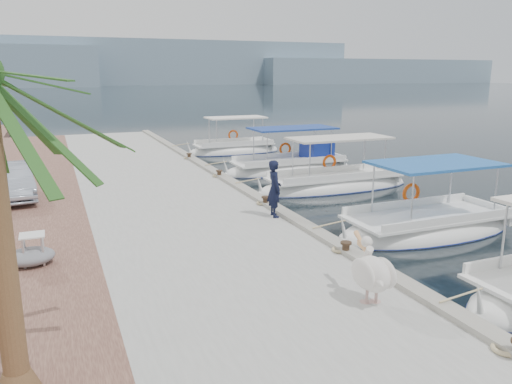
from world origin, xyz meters
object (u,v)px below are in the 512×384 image
(fishing_caique_c, at_px, (334,186))
(pelican, at_px, (372,272))
(fishing_caique_b, at_px, (426,229))
(fishing_caique_d, at_px, (291,168))
(parked_car, at_px, (12,181))
(fishing_caique_e, at_px, (234,151))
(fisherman, at_px, (274,189))

(fishing_caique_c, height_order, pelican, fishing_caique_c)
(fishing_caique_b, distance_m, pelican, 6.65)
(fishing_caique_d, distance_m, pelican, 15.79)
(parked_car, bearing_deg, fishing_caique_e, 32.84)
(parked_car, bearing_deg, fisherman, -42.76)
(fishing_caique_b, distance_m, fishing_caique_d, 10.54)
(fishing_caique_c, distance_m, fishing_caique_d, 4.20)
(pelican, bearing_deg, fisherman, 83.39)
(fishing_caique_b, distance_m, fishing_caique_e, 17.30)
(fishing_caique_c, bearing_deg, pelican, -117.60)
(fishing_caique_e, distance_m, parked_car, 15.39)
(fishing_caique_b, relative_size, fisherman, 3.52)
(parked_car, bearing_deg, fishing_caique_d, 6.86)
(fishing_caique_c, relative_size, fishing_caique_e, 1.21)
(fishing_caique_b, height_order, fishing_caique_c, same)
(fishing_caique_c, relative_size, parked_car, 1.91)
(fishing_caique_d, bearing_deg, parked_car, -166.49)
(fisherman, height_order, parked_car, fisherman)
(fishing_caique_d, distance_m, fishing_caique_e, 6.80)
(fishing_caique_d, distance_m, fisherman, 9.92)
(fishing_caique_b, bearing_deg, parked_car, 147.87)
(fishing_caique_e, distance_m, fisherman, 15.97)
(fishing_caique_c, bearing_deg, fishing_caique_d, 90.13)
(fishing_caique_b, bearing_deg, fisherman, 155.86)
(fishing_caique_c, xyz_separation_m, fishing_caique_e, (-0.63, 10.97, 0.00))
(fishing_caique_c, height_order, fisherman, fisherman)
(fisherman, bearing_deg, parked_car, 60.19)
(fishing_caique_e, xyz_separation_m, pelican, (-4.90, -21.54, 1.00))
(pelican, bearing_deg, parked_car, 120.60)
(fishing_caique_d, relative_size, fisherman, 3.94)
(fishing_caique_d, bearing_deg, fisherman, -119.17)
(fishing_caique_b, bearing_deg, fishing_caique_d, 87.41)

